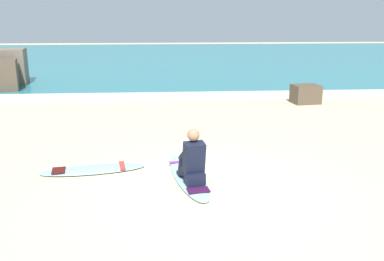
# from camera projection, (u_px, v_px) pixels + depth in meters

# --- Properties ---
(ground_plane) EXTENTS (80.00, 80.00, 0.00)m
(ground_plane) POSITION_uv_depth(u_px,v_px,m) (210.00, 193.00, 6.93)
(ground_plane) COLOR beige
(sea) EXTENTS (80.00, 28.00, 0.10)m
(sea) POSITION_uv_depth(u_px,v_px,m) (172.00, 58.00, 28.29)
(sea) COLOR teal
(sea) RESTS_ON ground
(breaking_foam) EXTENTS (80.00, 0.90, 0.11)m
(breaking_foam) POSITION_uv_depth(u_px,v_px,m) (183.00, 96.00, 15.11)
(breaking_foam) COLOR white
(breaking_foam) RESTS_ON ground
(surfboard_main) EXTENTS (0.87, 2.41, 0.08)m
(surfboard_main) POSITION_uv_depth(u_px,v_px,m) (188.00, 176.00, 7.60)
(surfboard_main) COLOR #9ED1E5
(surfboard_main) RESTS_ON ground
(surfer_seated) EXTENTS (0.48, 0.76, 0.95)m
(surfer_seated) POSITION_uv_depth(u_px,v_px,m) (193.00, 161.00, 7.14)
(surfer_seated) COLOR black
(surfer_seated) RESTS_ON surfboard_main
(surfboard_spare_near) EXTENTS (1.99, 0.83, 0.08)m
(surfboard_spare_near) POSITION_uv_depth(u_px,v_px,m) (93.00, 169.00, 7.90)
(surfboard_spare_near) COLOR #9ED1E5
(surfboard_spare_near) RESTS_ON ground
(shoreline_rock) EXTENTS (0.94, 0.79, 0.61)m
(shoreline_rock) POSITION_uv_depth(u_px,v_px,m) (306.00, 94.00, 13.99)
(shoreline_rock) COLOR brown
(shoreline_rock) RESTS_ON ground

